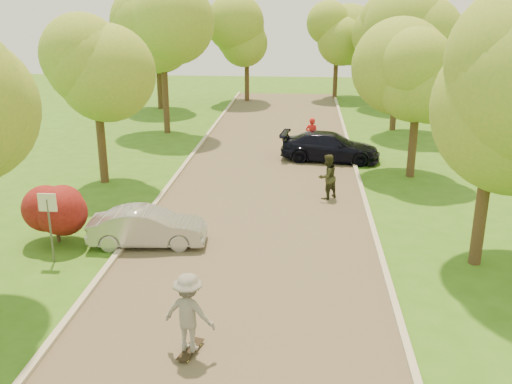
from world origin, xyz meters
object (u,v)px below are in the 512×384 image
(skateboarder, at_px, (189,313))
(longboard, at_px, (190,349))
(person_olive, at_px, (327,177))
(person_striped, at_px, (312,135))
(dark_sedan, at_px, (330,147))
(street_sign, at_px, (49,213))
(silver_sedan, at_px, (148,227))

(skateboarder, bearing_deg, longboard, -138.73)
(skateboarder, bearing_deg, person_olive, -92.33)
(longboard, distance_m, person_striped, 18.60)
(dark_sedan, height_order, longboard, dark_sedan)
(street_sign, height_order, silver_sedan, street_sign)
(dark_sedan, height_order, person_striped, person_striped)
(silver_sedan, relative_size, dark_sedan, 0.77)
(silver_sedan, distance_m, dark_sedan, 12.54)
(street_sign, bearing_deg, person_striped, 61.00)
(street_sign, height_order, person_striped, street_sign)
(person_striped, bearing_deg, silver_sedan, 80.53)
(person_olive, bearing_deg, longboard, 30.68)
(street_sign, bearing_deg, silver_sedan, 30.90)
(longboard, bearing_deg, dark_sedan, -87.72)
(person_olive, bearing_deg, dark_sedan, -135.63)
(silver_sedan, xyz_separation_m, dark_sedan, (6.20, 10.90, 0.09))
(street_sign, xyz_separation_m, silver_sedan, (2.50, 1.50, -0.95))
(longboard, xyz_separation_m, person_olive, (3.34, 10.91, 0.80))
(longboard, bearing_deg, silver_sedan, -51.88)
(longboard, xyz_separation_m, skateboarder, (-0.00, -0.00, 0.93))
(skateboarder, relative_size, person_olive, 1.01)
(silver_sedan, bearing_deg, dark_sedan, -34.91)
(skateboarder, xyz_separation_m, person_olive, (3.34, 10.91, -0.13))
(person_olive, bearing_deg, skateboarder, 30.68)
(silver_sedan, xyz_separation_m, person_olive, (5.86, 5.10, 0.29))
(street_sign, relative_size, dark_sedan, 0.45)
(dark_sedan, bearing_deg, silver_sedan, 157.50)
(street_sign, height_order, skateboarder, street_sign)
(dark_sedan, distance_m, person_striped, 1.91)
(dark_sedan, bearing_deg, street_sign, 152.07)
(skateboarder, height_order, person_striped, skateboarder)
(silver_sedan, height_order, dark_sedan, dark_sedan)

